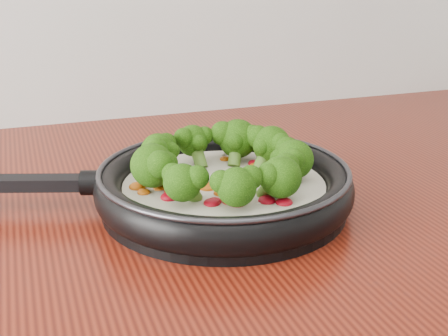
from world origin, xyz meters
name	(u,v)px	position (x,y,z in m)	size (l,w,h in m)	color
skillet	(222,182)	(0.06, 1.05, 0.93)	(0.50, 0.38, 0.09)	black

